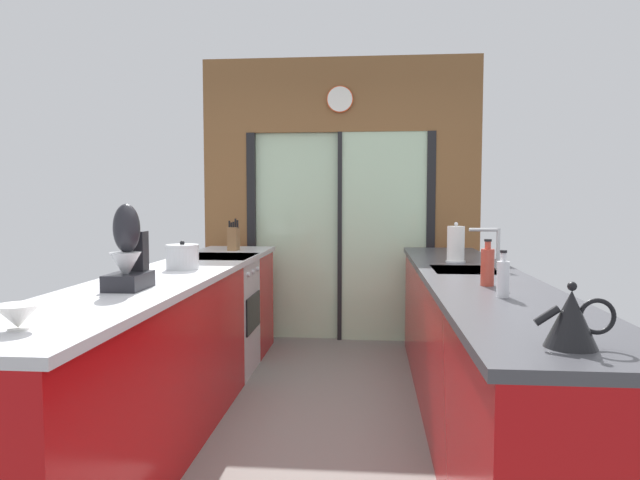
% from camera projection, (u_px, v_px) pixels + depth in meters
% --- Properties ---
extents(ground_plane, '(5.04, 7.60, 0.02)m').
position_uv_depth(ground_plane, '(325.00, 406.00, 3.79)').
color(ground_plane, slate).
extents(back_wall_unit, '(2.64, 0.12, 2.70)m').
position_uv_depth(back_wall_unit, '(340.00, 183.00, 5.47)').
color(back_wall_unit, brown).
rests_on(back_wall_unit, ground_plane).
extents(left_counter_run, '(0.62, 3.80, 0.92)m').
position_uv_depth(left_counter_run, '(165.00, 351.00, 3.37)').
color(left_counter_run, '#AD0C0F').
rests_on(left_counter_run, ground_plane).
extents(right_counter_run, '(0.62, 3.80, 0.92)m').
position_uv_depth(right_counter_run, '(474.00, 351.00, 3.38)').
color(right_counter_run, '#AD0C0F').
rests_on(right_counter_run, ground_plane).
extents(sink_faucet, '(0.19, 0.02, 0.26)m').
position_uv_depth(sink_faucet, '(493.00, 242.00, 3.57)').
color(sink_faucet, '#B7BABC').
rests_on(sink_faucet, right_counter_run).
extents(oven_range, '(0.60, 0.60, 0.92)m').
position_uv_depth(oven_range, '(216.00, 315.00, 4.48)').
color(oven_range, '#B7BABC').
rests_on(oven_range, ground_plane).
extents(mixing_bowl, '(0.15, 0.15, 0.09)m').
position_uv_depth(mixing_bowl, '(18.00, 316.00, 1.92)').
color(mixing_bowl, silver).
rests_on(mixing_bowl, left_counter_run).
extents(knife_block, '(0.09, 0.14, 0.28)m').
position_uv_depth(knife_block, '(234.00, 238.00, 4.95)').
color(knife_block, brown).
rests_on(knife_block, left_counter_run).
extents(stand_mixer, '(0.17, 0.27, 0.42)m').
position_uv_depth(stand_mixer, '(128.00, 256.00, 2.80)').
color(stand_mixer, black).
rests_on(stand_mixer, left_counter_run).
extents(stock_pot, '(0.21, 0.21, 0.18)m').
position_uv_depth(stock_pot, '(182.00, 257.00, 3.60)').
color(stock_pot, '#B7BABC').
rests_on(stock_pot, left_counter_run).
extents(kettle, '(0.24, 0.16, 0.20)m').
position_uv_depth(kettle, '(572.00, 319.00, 1.70)').
color(kettle, black).
rests_on(kettle, right_counter_run).
extents(soap_bottle_near, '(0.06, 0.06, 0.21)m').
position_uv_depth(soap_bottle_near, '(503.00, 278.00, 2.57)').
color(soap_bottle_near, silver).
rests_on(soap_bottle_near, right_counter_run).
extents(soap_bottle_far, '(0.07, 0.07, 0.24)m').
position_uv_depth(soap_bottle_far, '(487.00, 266.00, 2.91)').
color(soap_bottle_far, '#B23D2D').
rests_on(soap_bottle_far, right_counter_run).
extents(paper_towel_roll, '(0.14, 0.14, 0.28)m').
position_uv_depth(paper_towel_roll, '(456.00, 244.00, 4.00)').
color(paper_towel_roll, '#B7BABC').
rests_on(paper_towel_roll, right_counter_run).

